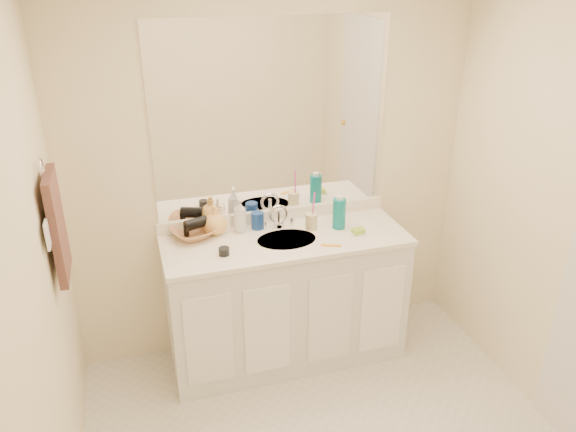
# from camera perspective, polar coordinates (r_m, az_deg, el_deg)

# --- Properties ---
(wall_back) EXTENTS (2.60, 0.02, 2.40)m
(wall_back) POSITION_cam_1_polar(r_m,az_deg,el_deg) (3.58, -1.52, 4.26)
(wall_back) COLOR #FCEDC5
(wall_back) RESTS_ON floor
(wall_left) EXTENTS (0.02, 2.60, 2.40)m
(wall_left) POSITION_cam_1_polar(r_m,az_deg,el_deg) (2.34, -24.60, -10.08)
(wall_left) COLOR #FCEDC5
(wall_left) RESTS_ON floor
(vanity_cabinet) EXTENTS (1.50, 0.55, 0.85)m
(vanity_cabinet) POSITION_cam_1_polar(r_m,az_deg,el_deg) (3.69, -0.23, -8.54)
(vanity_cabinet) COLOR white
(vanity_cabinet) RESTS_ON floor
(countertop) EXTENTS (1.52, 0.57, 0.03)m
(countertop) POSITION_cam_1_polar(r_m,az_deg,el_deg) (3.47, -0.24, -2.45)
(countertop) COLOR white
(countertop) RESTS_ON vanity_cabinet
(backsplash) EXTENTS (1.52, 0.03, 0.08)m
(backsplash) POSITION_cam_1_polar(r_m,az_deg,el_deg) (3.67, -1.41, 0.08)
(backsplash) COLOR white
(backsplash) RESTS_ON countertop
(sink_basin) EXTENTS (0.37, 0.37, 0.02)m
(sink_basin) POSITION_cam_1_polar(r_m,az_deg,el_deg) (3.45, -0.15, -2.55)
(sink_basin) COLOR #BDB4A5
(sink_basin) RESTS_ON countertop
(faucet) EXTENTS (0.02, 0.02, 0.11)m
(faucet) POSITION_cam_1_polar(r_m,az_deg,el_deg) (3.58, -0.98, -0.34)
(faucet) COLOR silver
(faucet) RESTS_ON countertop
(mirror) EXTENTS (1.48, 0.01, 1.20)m
(mirror) POSITION_cam_1_polar(r_m,az_deg,el_deg) (3.47, -1.56, 9.81)
(mirror) COLOR white
(mirror) RESTS_ON wall_back
(blue_mug) EXTENTS (0.09, 0.09, 0.11)m
(blue_mug) POSITION_cam_1_polar(r_m,az_deg,el_deg) (3.57, -3.11, -0.45)
(blue_mug) COLOR navy
(blue_mug) RESTS_ON countertop
(tan_cup) EXTENTS (0.10, 0.10, 0.10)m
(tan_cup) POSITION_cam_1_polar(r_m,az_deg,el_deg) (3.56, 2.39, -0.54)
(tan_cup) COLOR beige
(tan_cup) RESTS_ON countertop
(toothbrush) EXTENTS (0.02, 0.04, 0.21)m
(toothbrush) POSITION_cam_1_polar(r_m,az_deg,el_deg) (3.53, 2.57, 0.92)
(toothbrush) COLOR #E93DA5
(toothbrush) RESTS_ON tan_cup
(mouthwash_bottle) EXTENTS (0.11, 0.11, 0.20)m
(mouthwash_bottle) POSITION_cam_1_polar(r_m,az_deg,el_deg) (3.57, 5.21, 0.26)
(mouthwash_bottle) COLOR #0A7981
(mouthwash_bottle) RESTS_ON countertop
(soap_dish) EXTENTS (0.11, 0.10, 0.01)m
(soap_dish) POSITION_cam_1_polar(r_m,az_deg,el_deg) (3.53, 7.13, -1.79)
(soap_dish) COLOR white
(soap_dish) RESTS_ON countertop
(green_soap) EXTENTS (0.08, 0.06, 0.03)m
(green_soap) POSITION_cam_1_polar(r_m,az_deg,el_deg) (3.53, 7.15, -1.51)
(green_soap) COLOR #8FC22F
(green_soap) RESTS_ON soap_dish
(orange_comb) EXTENTS (0.12, 0.07, 0.01)m
(orange_comb) POSITION_cam_1_polar(r_m,az_deg,el_deg) (3.38, 4.41, -3.00)
(orange_comb) COLOR #FAA21A
(orange_comb) RESTS_ON countertop
(dark_jar) EXTENTS (0.07, 0.07, 0.04)m
(dark_jar) POSITION_cam_1_polar(r_m,az_deg,el_deg) (3.28, -6.52, -3.58)
(dark_jar) COLOR black
(dark_jar) RESTS_ON countertop
(soap_bottle_white) EXTENTS (0.10, 0.10, 0.22)m
(soap_bottle_white) POSITION_cam_1_polar(r_m,az_deg,el_deg) (3.51, -4.91, 0.06)
(soap_bottle_white) COLOR silver
(soap_bottle_white) RESTS_ON countertop
(soap_bottle_cream) EXTENTS (0.10, 0.10, 0.18)m
(soap_bottle_cream) POSITION_cam_1_polar(r_m,az_deg,el_deg) (3.53, -6.78, -0.22)
(soap_bottle_cream) COLOR #F5E3C8
(soap_bottle_cream) RESTS_ON countertop
(soap_bottle_yellow) EXTENTS (0.16, 0.16, 0.19)m
(soap_bottle_yellow) POSITION_cam_1_polar(r_m,az_deg,el_deg) (3.51, -7.44, -0.36)
(soap_bottle_yellow) COLOR #F7BC60
(soap_bottle_yellow) RESTS_ON countertop
(wicker_basket) EXTENTS (0.33, 0.33, 0.06)m
(wicker_basket) POSITION_cam_1_polar(r_m,az_deg,el_deg) (3.51, -9.61, -1.66)
(wicker_basket) COLOR #B07447
(wicker_basket) RESTS_ON countertop
(hair_dryer) EXTENTS (0.15, 0.11, 0.07)m
(hair_dryer) POSITION_cam_1_polar(r_m,az_deg,el_deg) (3.49, -9.35, -0.76)
(hair_dryer) COLOR black
(hair_dryer) RESTS_ON wicker_basket
(towel_ring) EXTENTS (0.01, 0.11, 0.11)m
(towel_ring) POSITION_cam_1_polar(r_m,az_deg,el_deg) (2.88, -23.73, 4.40)
(towel_ring) COLOR silver
(towel_ring) RESTS_ON wall_left
(hand_towel) EXTENTS (0.04, 0.32, 0.55)m
(hand_towel) POSITION_cam_1_polar(r_m,az_deg,el_deg) (2.99, -22.39, -0.95)
(hand_towel) COLOR #3E2621
(hand_towel) RESTS_ON towel_ring
(switch_plate) EXTENTS (0.01, 0.08, 0.13)m
(switch_plate) POSITION_cam_1_polar(r_m,az_deg,el_deg) (2.79, -23.25, -1.77)
(switch_plate) COLOR white
(switch_plate) RESTS_ON wall_left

